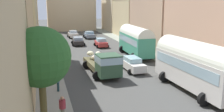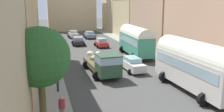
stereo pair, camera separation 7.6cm
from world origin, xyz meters
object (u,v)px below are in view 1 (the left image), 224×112
car_0 (78,41)px  car_2 (132,64)px  car_4 (89,35)px  pedestrian_2 (46,47)px  parked_bus_1 (135,40)px  pedestrian_4 (42,66)px  cargo_truck_0 (104,63)px  parked_bus_0 (195,64)px  car_1 (73,34)px  pedestrian_3 (63,109)px  car_3 (101,43)px  pedestrian_1 (58,82)px

car_0 → car_2: size_ratio=0.98×
car_4 → pedestrian_2: pedestrian_2 is taller
parked_bus_1 → car_2: size_ratio=2.00×
pedestrian_2 → pedestrian_4: 11.21m
cargo_truck_0 → pedestrian_4: size_ratio=4.20×
parked_bus_0 → car_1: 35.27m
parked_bus_1 → pedestrian_3: (-11.47, -17.34, -1.28)m
parked_bus_1 → car_0: 12.99m
car_2 → pedestrian_2: (-8.82, 12.17, 0.22)m
parked_bus_1 → car_4: parked_bus_1 is taller
parked_bus_1 → car_0: bearing=119.9°
car_2 → pedestrian_3: (-8.35, -10.21, 0.25)m
cargo_truck_0 → car_0: bearing=89.7°
car_4 → pedestrian_4: bearing=-111.3°
car_0 → car_2: (3.30, -18.32, 0.06)m
parked_bus_1 → pedestrian_4: size_ratio=4.86×
car_3 → pedestrian_3: bearing=-108.5°
parked_bus_0 → car_2: 8.00m
parked_bus_1 → pedestrian_1: bearing=-134.0°
car_1 → car_4: (3.18, -1.54, -0.04)m
car_4 → parked_bus_1: bearing=-81.1°
car_3 → car_0: bearing=138.8°
pedestrian_3 → parked_bus_1: bearing=56.5°
car_4 → cargo_truck_0: bearing=-97.6°
car_0 → car_3: size_ratio=1.15×
car_2 → pedestrian_2: pedestrian_2 is taller
pedestrian_1 → pedestrian_4: size_ratio=0.95×
parked_bus_1 → car_4: 19.06m
car_2 → car_4: size_ratio=1.12×
pedestrian_4 → pedestrian_1: bearing=-77.3°
car_2 → cargo_truck_0: bearing=-165.8°
cargo_truck_0 → pedestrian_3: 10.57m
parked_bus_1 → cargo_truck_0: bearing=-129.2°
car_3 → pedestrian_4: bearing=-124.1°
car_0 → pedestrian_2: bearing=-131.9°
parked_bus_1 → pedestrian_3: parked_bus_1 is taller
pedestrian_2 → pedestrian_3: (0.47, -22.38, 0.03)m
pedestrian_1 → pedestrian_4: (-1.27, 5.63, 0.04)m
parked_bus_1 → car_3: 8.81m
parked_bus_1 → cargo_truck_0: 10.38m
car_3 → pedestrian_2: 9.51m
pedestrian_4 → car_3: bearing=55.9°
parked_bus_1 → pedestrian_2: parked_bus_1 is taller
pedestrian_2 → car_1: bearing=69.2°
pedestrian_1 → car_2: bearing=29.3°
parked_bus_0 → pedestrian_3: (-11.18, -2.90, -1.33)m
cargo_truck_0 → car_4: 27.01m
car_1 → pedestrian_4: pedestrian_4 is taller
pedestrian_3 → car_1: bearing=81.9°
car_0 → pedestrian_2: (-5.52, -6.15, 0.28)m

